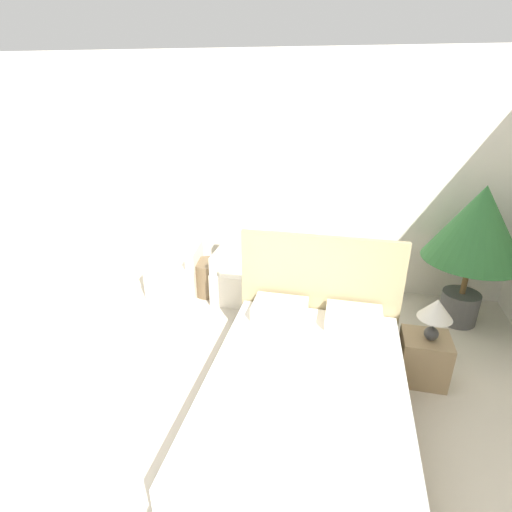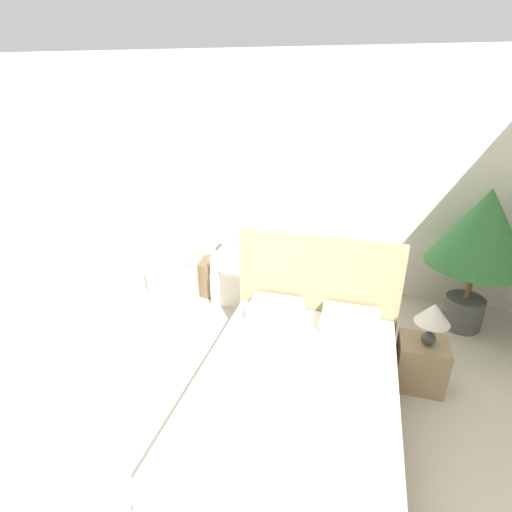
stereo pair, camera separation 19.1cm
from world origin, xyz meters
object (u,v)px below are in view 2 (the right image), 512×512
(nightstand, at_px, (421,363))
(side_table, at_px, (211,277))
(armchair_near_window_left, at_px, (179,269))
(table_lamp, at_px, (433,316))
(armchair_near_window_right, at_px, (243,277))
(potted_palm, at_px, (482,234))
(bed, at_px, (296,397))

(nightstand, distance_m, side_table, 2.70)
(armchair_near_window_left, height_order, table_lamp, table_lamp)
(armchair_near_window_left, distance_m, nightstand, 3.11)
(side_table, bearing_deg, armchair_near_window_right, -0.91)
(side_table, bearing_deg, table_lamp, -24.95)
(armchair_near_window_right, bearing_deg, armchair_near_window_left, -178.87)
(armchair_near_window_right, xyz_separation_m, nightstand, (2.01, -1.12, -0.05))
(potted_palm, relative_size, table_lamp, 3.94)
(nightstand, relative_size, table_lamp, 1.13)
(table_lamp, bearing_deg, armchair_near_window_left, 158.61)
(armchair_near_window_right, height_order, nightstand, armchair_near_window_right)
(nightstand, distance_m, table_lamp, 0.52)
(bed, height_order, armchair_near_window_right, bed)
(bed, distance_m, side_table, 2.39)
(armchair_near_window_left, height_order, armchair_near_window_right, same)
(bed, xyz_separation_m, table_lamp, (1.01, 0.74, 0.46))
(armchair_near_window_right, xyz_separation_m, potted_palm, (2.57, 0.01, 0.84))
(potted_palm, relative_size, side_table, 3.59)
(side_table, bearing_deg, nightstand, -24.62)
(armchair_near_window_right, relative_size, table_lamp, 2.08)
(potted_palm, distance_m, nightstand, 1.54)
(bed, height_order, armchair_near_window_left, bed)
(bed, xyz_separation_m, potted_palm, (1.55, 1.89, 0.84))
(armchair_near_window_left, bearing_deg, side_table, -6.64)
(armchair_near_window_right, height_order, side_table, armchair_near_window_right)
(armchair_near_window_left, xyz_separation_m, potted_palm, (3.46, 0.01, 0.84))
(bed, distance_m, table_lamp, 1.33)
(table_lamp, xyz_separation_m, side_table, (-2.47, 1.15, -0.52))
(table_lamp, height_order, side_table, table_lamp)
(armchair_near_window_left, xyz_separation_m, table_lamp, (2.92, -1.14, 0.46))
(bed, relative_size, armchair_near_window_right, 2.61)
(bed, xyz_separation_m, side_table, (-1.46, 1.89, -0.06))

